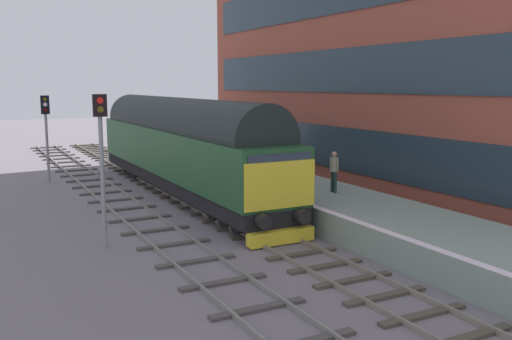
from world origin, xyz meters
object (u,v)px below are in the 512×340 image
object	(u,v)px
diesel_locomotive	(181,144)
signal_post_near	(102,154)
platform_number_sign	(294,161)
waiting_passenger	(334,168)
signal_post_mid	(46,127)

from	to	relation	value
diesel_locomotive	signal_post_near	xyz separation A→B (m)	(-5.25, -7.11, 0.59)
signal_post_near	platform_number_sign	xyz separation A→B (m)	(7.27, 0.05, -0.69)
diesel_locomotive	waiting_passenger	bearing A→B (deg)	-61.19
signal_post_mid	waiting_passenger	distance (m)	16.37
signal_post_mid	platform_number_sign	bearing A→B (deg)	-61.74
signal_post_near	platform_number_sign	size ratio (longest dim) A/B	2.38
signal_post_mid	platform_number_sign	xyz separation A→B (m)	(7.27, -13.52, -0.63)
diesel_locomotive	waiting_passenger	distance (m)	8.11
platform_number_sign	diesel_locomotive	bearing A→B (deg)	105.96
waiting_passenger	signal_post_near	bearing A→B (deg)	87.86
platform_number_sign	waiting_passenger	distance (m)	1.92
signal_post_mid	platform_number_sign	world-z (taller)	signal_post_mid
signal_post_mid	waiting_passenger	size ratio (longest dim) A/B	2.87
signal_post_near	signal_post_mid	world-z (taller)	signal_post_near
signal_post_mid	diesel_locomotive	bearing A→B (deg)	-50.89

